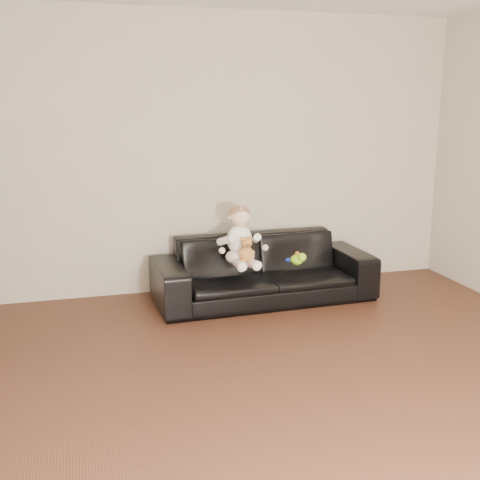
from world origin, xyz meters
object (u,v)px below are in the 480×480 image
object	(u,v)px
toy_green	(297,260)
toy_rattle	(297,256)
teddy_bear	(247,250)
baby	(240,239)
sofa	(264,269)
toy_blue_disc	(291,260)

from	to	relation	value
toy_green	toy_rattle	world-z (taller)	toy_green
teddy_bear	toy_rattle	world-z (taller)	teddy_bear
teddy_bear	toy_green	bearing A→B (deg)	-6.44
baby	teddy_bear	xyz separation A→B (m)	(0.01, -0.16, -0.06)
toy_rattle	sofa	bearing A→B (deg)	160.85
baby	toy_rattle	world-z (taller)	baby
toy_green	toy_blue_disc	distance (m)	0.15
baby	toy_green	xyz separation A→B (m)	(0.48, -0.14, -0.18)
baby	toy_blue_disc	size ratio (longest dim) A/B	5.31
sofa	teddy_bear	size ratio (longest dim) A/B	9.10
baby	toy_green	size ratio (longest dim) A/B	3.93
toy_rattle	toy_blue_disc	distance (m)	0.07
baby	toy_blue_disc	distance (m)	0.53
baby	toy_blue_disc	xyz separation A→B (m)	(0.48, 0.01, -0.22)
toy_rattle	toy_green	bearing A→B (deg)	-112.04
sofa	baby	distance (m)	0.42
sofa	toy_blue_disc	size ratio (longest dim) A/B	20.28
sofa	toy_blue_disc	distance (m)	0.27
sofa	toy_rattle	xyz separation A→B (m)	(0.29, -0.10, 0.13)
sofa	baby	size ratio (longest dim) A/B	3.82
sofa	toy_rattle	size ratio (longest dim) A/B	29.09
toy_green	toy_rattle	size ratio (longest dim) A/B	1.94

